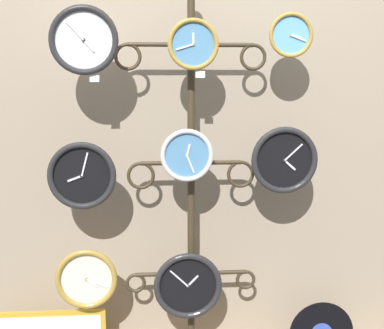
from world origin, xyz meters
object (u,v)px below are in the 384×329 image
clock_middle_left (82,176)px  clock_bottom_center (188,286)px  clock_bottom_left (87,279)px  clock_middle_right (284,160)px  clock_middle_center (187,155)px  display_stand (191,261)px  clock_top_center (193,44)px  clock_top_left (84,40)px  clock_top_right (291,35)px

clock_middle_left → clock_bottom_center: (0.46, 0.00, -0.52)m
clock_bottom_left → clock_middle_right: bearing=-0.2°
clock_middle_center → clock_bottom_center: clock_middle_center is taller
clock_middle_left → clock_bottom_left: clock_middle_left is taller
clock_bottom_center → display_stand: bearing=76.4°
display_stand → clock_top_center: size_ratio=8.45×
clock_top_left → clock_bottom_left: (-0.02, 0.03, -1.04)m
display_stand → clock_middle_right: bearing=-12.7°
display_stand → clock_top_center: 0.99m
clock_middle_center → clock_bottom_center: bearing=50.0°
clock_top_left → clock_bottom_left: bearing=129.5°
clock_top_center → clock_middle_right: bearing=2.5°
clock_top_center → clock_middle_left: size_ratio=0.73×
display_stand → clock_top_right: size_ratio=9.46×
display_stand → clock_bottom_center: 0.13m
clock_top_center → display_stand: bearing=90.2°
clock_top_left → clock_bottom_center: size_ratio=0.92×
clock_top_left → clock_middle_right: (0.86, 0.02, -0.52)m
clock_middle_center → clock_bottom_left: size_ratio=0.84×
clock_top_right → clock_bottom_center: 1.20m
clock_middle_right → clock_bottom_left: 1.03m
clock_top_left → clock_middle_center: clock_top_left is taller
clock_top_right → clock_bottom_center: clock_top_right is taller
display_stand → clock_bottom_center: size_ratio=5.90×
clock_middle_center → clock_bottom_left: bearing=179.0°
clock_bottom_center → clock_top_left: bearing=-176.7°
clock_bottom_center → clock_top_right: bearing=1.6°
clock_top_right → clock_middle_right: bearing=-142.4°
clock_middle_left → clock_bottom_left: size_ratio=1.07×
clock_top_center → clock_bottom_left: 1.13m
clock_top_center → clock_middle_left: 0.74m
clock_top_center → clock_bottom_left: bearing=177.4°
clock_middle_center → clock_middle_right: 0.44m
clock_middle_center → clock_top_center: bearing=-27.2°
display_stand → clock_top_center: (0.00, -0.11, 0.99)m
display_stand → clock_top_left: 1.11m
clock_middle_center → clock_middle_right: (0.44, 0.00, -0.03)m
clock_top_center → clock_top_left: bearing=-179.2°
display_stand → clock_top_left: bearing=-165.6°
clock_middle_left → clock_bottom_center: 0.69m
clock_middle_right → clock_bottom_left: size_ratio=1.09×
clock_top_left → clock_top_center: bearing=0.8°
clock_top_left → clock_top_right: bearing=2.4°
clock_top_left → clock_middle_right: size_ratio=0.95×
clock_top_right → clock_bottom_left: 1.40m
display_stand → clock_bottom_left: display_stand is taller
clock_top_right → clock_middle_center: clock_top_right is taller
clock_middle_right → clock_middle_center: bearing=-179.4°
clock_top_right → clock_bottom_left: size_ratio=0.70×
clock_middle_center → display_stand: bearing=74.7°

